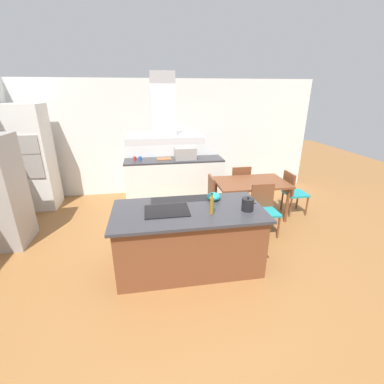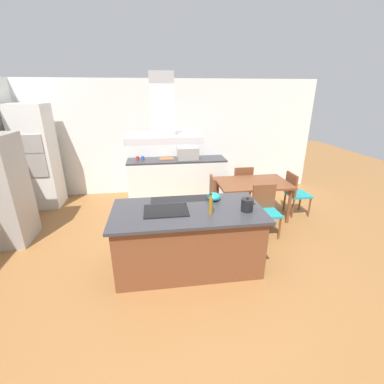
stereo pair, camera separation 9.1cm
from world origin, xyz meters
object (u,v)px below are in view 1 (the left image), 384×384
countertop_microwave (185,153)px  range_hood (163,120)px  mixing_bowl (214,197)px  cutting_board (164,159)px  dining_table (251,185)px  tea_kettle (248,204)px  chair_at_right_end (292,190)px  olive_oil_bottle (212,205)px  chair_facing_island (264,206)px  wall_oven_stack (34,158)px  chair_facing_back_wall (239,182)px  coffee_mug_red (135,158)px  chair_at_left_end (206,196)px  cooktop (167,211)px  coffee_mug_blue (140,158)px

countertop_microwave → range_hood: range_hood is taller
mixing_bowl → cutting_board: size_ratio=0.61×
dining_table → tea_kettle: bearing=-113.6°
tea_kettle → chair_at_right_end: (1.60, 1.57, -0.48)m
chair_at_right_end → dining_table: bearing=180.0°
olive_oil_bottle → chair_facing_island: size_ratio=0.33×
tea_kettle → wall_oven_stack: (-3.69, 2.80, 0.11)m
tea_kettle → chair_facing_island: bearing=52.9°
chair_facing_back_wall → olive_oil_bottle: bearing=-117.8°
wall_oven_stack → mixing_bowl: bearing=-35.6°
coffee_mug_red → wall_oven_stack: 2.10m
chair_at_left_end → range_hood: size_ratio=0.99×
chair_at_left_end → range_hood: range_hood is taller
coffee_mug_red → chair_facing_back_wall: (2.30, -0.84, -0.44)m
tea_kettle → cutting_board: (-0.93, 3.08, -0.08)m
cooktop → chair_at_right_end: bearing=27.9°
olive_oil_bottle → coffee_mug_red: olive_oil_bottle is taller
coffee_mug_red → coffee_mug_blue: bearing=-1.5°
cooktop → countertop_microwave: countertop_microwave is taller
mixing_bowl → coffee_mug_red: mixing_bowl is taller
cooktop → olive_oil_bottle: 0.62m
wall_oven_stack → chair_at_right_end: (5.29, -1.23, -0.59)m
dining_table → cutting_board: bearing=137.0°
mixing_bowl → countertop_microwave: size_ratio=0.42×
countertop_microwave → chair_facing_island: countertop_microwave is taller
tea_kettle → chair_facing_island: size_ratio=0.24×
tea_kettle → range_hood: 1.56m
chair_at_left_end → olive_oil_bottle: bearing=-99.9°
dining_table → chair_at_right_end: 0.93m
wall_oven_stack → chair_at_left_end: wall_oven_stack is taller
countertop_microwave → dining_table: size_ratio=0.36×
dining_table → range_hood: size_ratio=1.56×
countertop_microwave → chair_facing_back_wall: (1.11, -0.79, -0.53)m
chair_at_left_end → countertop_microwave: bearing=97.7°
dining_table → chair_at_right_end: bearing=0.0°
cutting_board → range_hood: bearing=-93.0°
coffee_mug_blue → chair_facing_island: bearing=-44.8°
cooktop → chair_facing_island: cooktop is taller
range_hood → chair_at_left_end: bearing=58.9°
tea_kettle → wall_oven_stack: 4.63m
coffee_mug_red → wall_oven_stack: wall_oven_stack is taller
mixing_bowl → wall_oven_stack: size_ratio=0.09×
olive_oil_bottle → coffee_mug_blue: olive_oil_bottle is taller
cooktop → wall_oven_stack: (-2.60, 2.65, 0.20)m
tea_kettle → chair_at_left_end: bearing=98.3°
coffee_mug_red → chair_facing_back_wall: coffee_mug_red is taller
cooktop → countertop_microwave: (0.66, 2.88, 0.13)m
olive_oil_bottle → range_hood: 1.24m
countertop_microwave → chair_facing_back_wall: size_ratio=0.56×
tea_kettle → dining_table: size_ratio=0.15×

